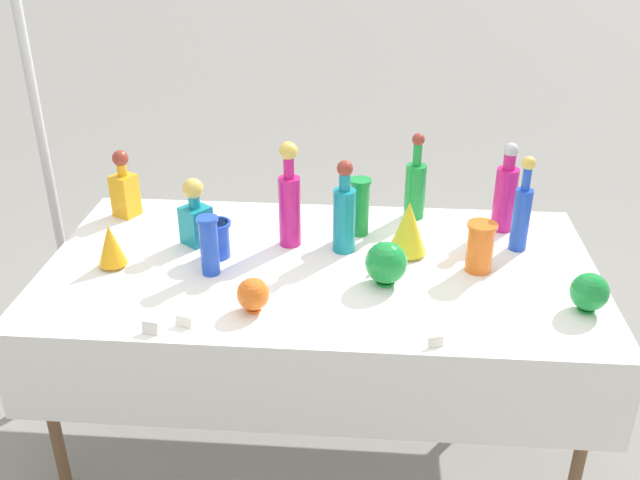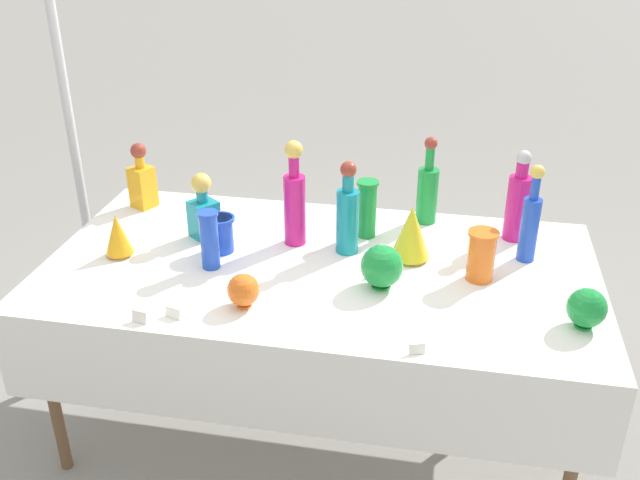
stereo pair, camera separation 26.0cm
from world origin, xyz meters
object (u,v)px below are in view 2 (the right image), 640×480
Objects in this scene: slender_vase_2 at (221,233)px; slender_vase_3 at (481,254)px; square_decanter_0 at (142,180)px; round_bowl_0 at (382,266)px; fluted_vase_0 at (118,235)px; fluted_vase_1 at (411,232)px; slender_vase_0 at (367,207)px; canopy_pole at (68,113)px; tall_bottle_0 at (347,214)px; tall_bottle_4 at (428,190)px; round_bowl_1 at (243,290)px; tall_bottle_3 at (295,200)px; cardboard_box_behind_left at (270,252)px; slender_vase_1 at (209,238)px; tall_bottle_1 at (518,202)px; tall_bottle_2 at (530,221)px; cardboard_box_behind_right at (416,292)px; round_bowl_2 at (587,308)px; square_decanter_1 at (203,209)px.

slender_vase_2 is 0.97m from slender_vase_3.
round_bowl_0 is (1.09, -0.49, -0.04)m from square_decanter_0.
fluted_vase_0 is 1.10m from fluted_vase_1.
canopy_pole is at bearing 165.80° from slender_vase_0.
tall_bottle_0 is at bearing -20.24° from canopy_pole.
tall_bottle_4 is 1.22m from square_decanter_0.
fluted_vase_1 is (-0.04, -0.34, -0.03)m from tall_bottle_4.
canopy_pole is at bearing 159.76° from tall_bottle_0.
square_decanter_0 is at bearing 143.98° from slender_vase_2.
square_decanter_0 is 2.45× the size of round_bowl_1.
tall_bottle_3 is at bearing 82.28° from round_bowl_1.
slender_vase_2 reaches higher than cardboard_box_behind_left.
tall_bottle_3 reaches higher than tall_bottle_0.
slender_vase_1 is 1.42× the size of round_bowl_0.
tall_bottle_1 is 0.82× the size of cardboard_box_behind_left.
slender_vase_2 is at bearing 178.21° from slender_vase_3.
cardboard_box_behind_left is at bearing 96.45° from slender_vase_2.
tall_bottle_3 reaches higher than fluted_vase_1.
tall_bottle_1 is 1.57m from square_decanter_0.
tall_bottle_2 is 2.11m from canopy_pole.
slender_vase_0 is 1.65× the size of slender_vase_2.
slender_vase_2 is at bearing -130.05° from cardboard_box_behind_right.
fluted_vase_1 is at bearing -90.40° from cardboard_box_behind_right.
tall_bottle_2 reaches higher than slender_vase_3.
round_bowl_0 is 1.74m from canopy_pole.
round_bowl_0 is at bearing -159.96° from slender_vase_3.
cardboard_box_behind_right is at bearing 85.02° from round_bowl_0.
cardboard_box_behind_right is (-0.25, 0.89, -0.71)m from slender_vase_3.
square_decanter_0 is (-0.93, 0.25, -0.03)m from tall_bottle_0.
slender_vase_2 is at bearing 167.87° from round_bowl_2.
tall_bottle_4 is 2.58× the size of slender_vase_2.
tall_bottle_0 is 1.95× the size of slender_vase_3.
cardboard_box_behind_right is at bearing 42.31° from square_decanter_1.
tall_bottle_0 reaches higher than slender_vase_1.
slender_vase_2 is at bearing -83.55° from cardboard_box_behind_left.
tall_bottle_2 is at bearing 1.84° from tall_bottle_3.
tall_bottle_0 reaches higher than square_decanter_0.
tall_bottle_3 reaches higher than round_bowl_2.
tall_bottle_3 is at bearing -16.43° from square_decanter_0.
canopy_pole is at bearing 148.65° from square_decanter_1.
square_decanter_0 reaches higher than square_decanter_1.
round_bowl_2 is (1.30, -0.28, -0.01)m from slender_vase_2.
tall_bottle_1 is 2.73× the size of round_bowl_2.
round_bowl_2 is (0.67, -0.13, -0.01)m from round_bowl_0.
slender_vase_1 is (-0.47, -0.22, -0.04)m from tall_bottle_0.
slender_vase_0 is 0.93m from round_bowl_2.
tall_bottle_3 is 0.76m from square_decanter_0.
slender_vase_1 is 0.74m from fluted_vase_1.
tall_bottle_0 is 3.10× the size of round_bowl_1.
tall_bottle_2 is 0.14× the size of canopy_pole.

